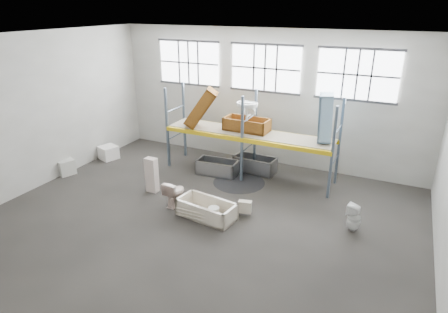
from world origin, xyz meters
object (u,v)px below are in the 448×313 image
Objects in this scene: toilet_beige at (175,193)px; bucket at (214,213)px; rust_tub_flat at (247,124)px; carton_near at (65,166)px; cistern_tall at (152,175)px; blue_tub_upright at (325,118)px; bathtub_beige at (207,209)px; toilet_white at (354,218)px; steel_tub_left at (217,167)px; steel_tub_right at (255,164)px.

bucket is at bearing 172.25° from toilet_beige.
rust_tub_flat is (1.01, 3.23, 1.42)m from toilet_beige.
rust_tub_flat is 2.50× the size of carton_near.
carton_near is (-5.86, -2.99, -1.55)m from rust_tub_flat.
toilet_beige is at bearing -19.87° from cistern_tall.
bucket is at bearing -13.76° from cistern_tall.
bucket is (-2.23, -3.48, -2.21)m from blue_tub_upright.
cistern_tall is 3.73m from rust_tub_flat.
toilet_beige reaches higher than bucket.
bathtub_beige is 4.07m from toilet_white.
cistern_tall is 5.87m from blue_tub_upright.
carton_near is (-4.85, 0.24, -0.13)m from toilet_beige.
toilet_white reaches higher than carton_near.
steel_tub_left is at bearing 114.67° from bucket.
rust_tub_flat is 4.37× the size of bucket.
steel_tub_right is 3.69m from bucket.
steel_tub_right is at bearing 51.85° from cistern_tall.
steel_tub_left is at bearing 25.18° from carton_near.
bucket is (1.31, -2.85, -0.08)m from steel_tub_left.
toilet_beige reaches higher than steel_tub_left.
steel_tub_left is 5.54m from carton_near.
rust_tub_flat is at bearing -144.97° from steel_tub_right.
steel_tub_left reaches higher than bucket.
carton_near is (-8.54, -2.99, -2.12)m from blue_tub_upright.
bathtub_beige is 0.24m from bucket.
cistern_tall is 3.72m from carton_near.
steel_tub_left is 3.13m from bucket.
steel_tub_left is at bearing -143.60° from steel_tub_right.
blue_tub_upright reaches higher than carton_near.
rust_tub_flat reaches higher than cistern_tall.
toilet_beige is 0.69× the size of cistern_tall.
cistern_tall is at bearing 171.95° from bathtub_beige.
blue_tub_upright is (3.53, 0.63, 2.13)m from steel_tub_left.
toilet_beige is 3.67m from steel_tub_right.
cistern_tall is 0.77× the size of steel_tub_right.
toilet_beige is 0.55× the size of steel_tub_left.
toilet_white is 4.65m from steel_tub_right.
rust_tub_flat is at bearing 97.58° from bucket.
toilet_beige is at bearing -93.56° from steel_tub_left.
bathtub_beige is at bearing -65.20° from toilet_white.
steel_tub_left is (-1.07, 2.84, 0.02)m from bathtub_beige.
toilet_white is 4.99m from rust_tub_flat.
carton_near is at bearing -152.95° from rust_tub_flat.
steel_tub_right is 0.95× the size of rust_tub_flat.
steel_tub_left is (0.16, 2.59, -0.14)m from toilet_beige.
cistern_tall is at bearing -77.02° from toilet_white.
steel_tub_left is 1.88m from rust_tub_flat.
toilet_beige is 5.30m from blue_tub_upright.
toilet_white is at bearing 4.68° from cistern_tall.
bathtub_beige is 1.46× the size of cistern_tall.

